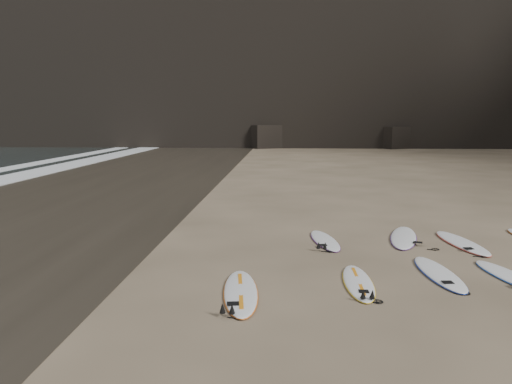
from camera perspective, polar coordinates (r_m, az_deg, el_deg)
ground at (r=11.28m, az=22.92°, el=-8.95°), size 240.00×240.00×0.00m
wet_sand at (r=22.36m, az=-21.24°, el=-0.46°), size 12.00×200.00×0.01m
surfboard_0 at (r=9.47m, az=-1.76°, el=-11.29°), size 0.87×2.62×0.09m
surfboard_1 at (r=10.20m, az=11.61°, el=-10.03°), size 0.57×2.27×0.08m
surfboard_2 at (r=11.20m, az=20.18°, el=-8.68°), size 0.76×2.53×0.09m
surfboard_3 at (r=11.58m, az=27.08°, el=-8.56°), size 0.99×2.39×0.08m
surfboard_5 at (r=13.40m, az=7.87°, el=-5.46°), size 0.90×2.38×0.08m
surfboard_6 at (r=14.16m, az=16.50°, el=-4.95°), size 1.30×2.81×0.10m
surfboard_7 at (r=14.05m, az=22.45°, el=-5.35°), size 0.97×2.70×0.10m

